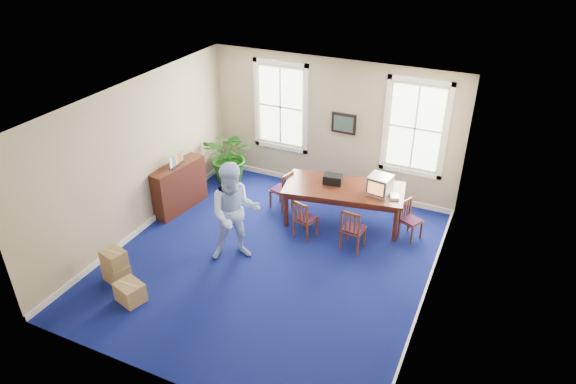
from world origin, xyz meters
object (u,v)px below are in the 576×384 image
at_px(chair_near_left, 306,218).
at_px(potted_plant, 231,156).
at_px(cardboard_boxes, 126,265).
at_px(man, 235,213).
at_px(crt_tv, 380,185).
at_px(credenza, 179,187).
at_px(conference_table, 343,204).

distance_m(chair_near_left, potted_plant, 3.02).
relative_size(potted_plant, cardboard_boxes, 1.16).
height_order(man, cardboard_boxes, man).
distance_m(potted_plant, cardboard_boxes, 4.20).
height_order(crt_tv, credenza, crt_tv).
bearing_deg(cardboard_boxes, conference_table, 50.41).
bearing_deg(potted_plant, crt_tv, -8.09).
height_order(crt_tv, chair_near_left, crt_tv).
xyz_separation_m(conference_table, crt_tv, (0.74, 0.06, 0.63)).
distance_m(man, potted_plant, 3.19).
xyz_separation_m(man, potted_plant, (-1.67, 2.69, -0.32)).
bearing_deg(man, crt_tv, 11.54).
bearing_deg(potted_plant, conference_table, -10.97).
relative_size(man, cardboard_boxes, 1.70).
bearing_deg(crt_tv, potted_plant, 179.34).
bearing_deg(crt_tv, credenza, -158.66).
distance_m(conference_table, potted_plant, 3.21).
bearing_deg(conference_table, potted_plant, 158.90).
relative_size(man, potted_plant, 1.46).
xyz_separation_m(conference_table, man, (-1.46, -2.09, 0.59)).
distance_m(conference_table, man, 2.62).
xyz_separation_m(chair_near_left, potted_plant, (-2.63, 1.47, 0.26)).
xyz_separation_m(chair_near_left, cardboard_boxes, (-2.44, -2.71, -0.10)).
distance_m(man, cardboard_boxes, 2.21).
bearing_deg(chair_near_left, man, 67.24).
height_order(chair_near_left, cardboard_boxes, chair_near_left).
relative_size(conference_table, chair_near_left, 2.87).
relative_size(credenza, potted_plant, 1.01).
height_order(chair_near_left, potted_plant, potted_plant).
height_order(conference_table, man, man).
bearing_deg(man, potted_plant, 89.24).
xyz_separation_m(chair_near_left, man, (-0.95, -1.23, 0.58)).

